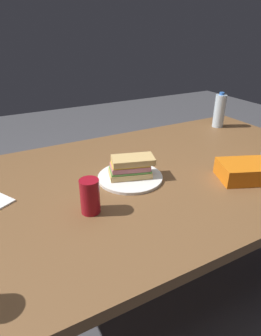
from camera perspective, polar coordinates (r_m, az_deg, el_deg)
The scene contains 7 objects.
ground_plane at distance 1.69m, azimuth 3.64°, elevation -23.49°, with size 8.00×8.00×0.00m, color #4C4C51.
dining_table at distance 1.26m, azimuth 4.49°, elevation -3.99°, with size 1.83×1.02×0.73m.
paper_plate at distance 1.17m, azimuth 0.00°, elevation -1.93°, with size 0.27×0.27×0.01m, color white.
sandwich at distance 1.15m, azimuth 0.17°, elevation 0.18°, with size 0.20×0.14×0.08m.
soda_can_red at distance 0.95m, azimuth -8.19°, elevation -5.66°, with size 0.07×0.07×0.12m, color maroon.
chip_bag at distance 1.25m, azimuth 22.58°, elevation -0.56°, with size 0.23×0.15×0.07m, color orange.
water_bottle_spare at distance 1.85m, azimuth 17.51°, elevation 10.94°, with size 0.07×0.07×0.21m.
Camera 1 is at (-0.60, -0.91, 1.29)m, focal length 30.20 mm.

